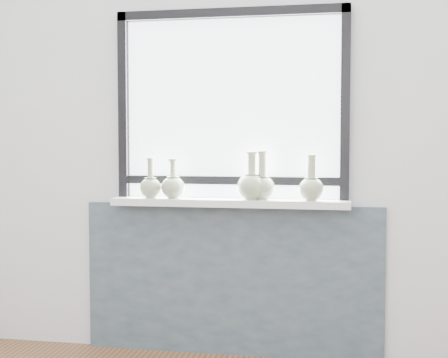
% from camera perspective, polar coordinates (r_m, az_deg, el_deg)
% --- Properties ---
extents(back_wall, '(3.60, 0.02, 2.60)m').
position_cam_1_polar(back_wall, '(3.53, 0.77, 4.79)').
color(back_wall, silver).
rests_on(back_wall, ground).
extents(apron_panel, '(1.70, 0.03, 0.86)m').
position_cam_1_polar(apron_panel, '(3.59, 0.68, -9.22)').
color(apron_panel, '#4F5F68').
rests_on(apron_panel, ground).
extents(windowsill, '(1.32, 0.18, 0.04)m').
position_cam_1_polar(windowsill, '(3.45, 0.49, -2.16)').
color(windowsill, silver).
rests_on(windowsill, apron_panel).
extents(window, '(1.30, 0.06, 1.05)m').
position_cam_1_polar(window, '(3.50, 0.67, 7.11)').
color(window, black).
rests_on(window, windowsill).
extents(vase_a, '(0.12, 0.12, 0.23)m').
position_cam_1_polar(vase_a, '(3.53, -6.73, -0.63)').
color(vase_a, '#A3B28B').
rests_on(vase_a, windowsill).
extents(vase_b, '(0.13, 0.13, 0.22)m').
position_cam_1_polar(vase_b, '(3.49, -4.68, -0.62)').
color(vase_b, '#A3B28B').
rests_on(vase_b, windowsill).
extents(vase_c, '(0.16, 0.16, 0.26)m').
position_cam_1_polar(vase_c, '(3.40, 2.52, -0.50)').
color(vase_c, '#A3B28B').
rests_on(vase_c, windowsill).
extents(vase_d, '(0.14, 0.14, 0.27)m').
position_cam_1_polar(vase_d, '(3.41, 3.53, -0.55)').
color(vase_d, '#A3B28B').
rests_on(vase_d, windowsill).
extents(vase_e, '(0.14, 0.14, 0.25)m').
position_cam_1_polar(vase_e, '(3.37, 7.99, -0.66)').
color(vase_e, '#A3B28B').
rests_on(vase_e, windowsill).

